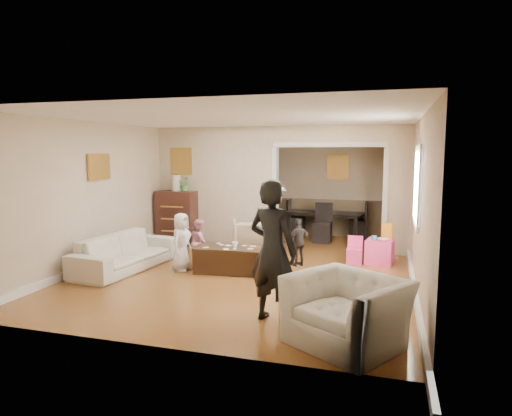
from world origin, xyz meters
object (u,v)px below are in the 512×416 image
(armchair_front, at_px, (347,311))
(dining_table, at_px, (326,224))
(armchair_back, at_px, (252,237))
(play_table, at_px, (380,252))
(child_kneel_a, at_px, (181,242))
(sofa, at_px, (126,252))
(coffee_cup, at_px, (235,245))
(table_lamp, at_px, (176,183))
(child_kneel_b, at_px, (200,242))
(adult_person, at_px, (273,251))
(child_toddler, at_px, (299,242))
(cyan_cup, at_px, (375,238))
(coffee_table, at_px, (230,259))
(dresser, at_px, (177,217))

(armchair_front, height_order, dining_table, armchair_front)
(armchair_back, xyz_separation_m, armchair_front, (2.27, -3.92, 0.03))
(play_table, bearing_deg, child_kneel_a, -156.03)
(sofa, relative_size, coffee_cup, 19.66)
(table_lamp, xyz_separation_m, child_kneel_b, (1.27, -1.64, -0.95))
(adult_person, distance_m, child_toddler, 2.78)
(sofa, distance_m, cyan_cup, 4.51)
(coffee_table, bearing_deg, play_table, 28.24)
(table_lamp, bearing_deg, child_kneel_a, -61.97)
(armchair_back, bearing_deg, dining_table, -139.85)
(dresser, height_order, table_lamp, table_lamp)
(coffee_table, relative_size, child_toddler, 1.36)
(child_kneel_b, bearing_deg, table_lamp, 11.57)
(coffee_cup, relative_size, dining_table, 0.06)
(dresser, distance_m, coffee_table, 2.79)
(armchair_front, height_order, child_toddler, child_toddler)
(armchair_back, distance_m, cyan_cup, 2.45)
(cyan_cup, bearing_deg, child_kneel_b, -162.39)
(armchair_back, relative_size, dining_table, 0.42)
(play_table, height_order, child_toddler, child_toddler)
(coffee_table, bearing_deg, dining_table, 72.57)
(sofa, distance_m, dining_table, 5.01)
(child_kneel_a, xyz_separation_m, child_kneel_b, (0.15, 0.45, -0.08))
(child_kneel_a, bearing_deg, adult_person, -127.11)
(armchair_back, height_order, child_kneel_b, child_kneel_b)
(cyan_cup, distance_m, child_kneel_a, 3.51)
(armchair_front, xyz_separation_m, dining_table, (-1.05, 6.10, -0.05))
(coffee_table, xyz_separation_m, child_kneel_a, (-0.85, -0.15, 0.29))
(armchair_front, xyz_separation_m, play_table, (0.26, 3.75, -0.14))
(adult_person, bearing_deg, armchair_back, -50.58)
(armchair_back, bearing_deg, sofa, 25.71)
(dining_table, xyz_separation_m, child_kneel_a, (-2.00, -3.82, 0.19))
(coffee_table, distance_m, coffee_cup, 0.29)
(coffee_cup, height_order, play_table, coffee_cup)
(coffee_table, bearing_deg, table_lamp, 135.31)
(dining_table, height_order, adult_person, adult_person)
(table_lamp, height_order, coffee_table, table_lamp)
(armchair_front, xyz_separation_m, coffee_table, (-2.20, 2.43, -0.15))
(armchair_front, height_order, table_lamp, table_lamp)
(armchair_back, relative_size, play_table, 1.58)
(child_kneel_b, distance_m, child_toddler, 1.81)
(coffee_cup, bearing_deg, dresser, 136.00)
(armchair_back, bearing_deg, child_kneel_a, 44.20)
(coffee_cup, relative_size, adult_person, 0.06)
(coffee_cup, relative_size, cyan_cup, 1.34)
(child_kneel_a, bearing_deg, coffee_table, -75.99)
(armchair_front, bearing_deg, child_kneel_b, 168.49)
(coffee_table, distance_m, dining_table, 3.85)
(cyan_cup, relative_size, child_kneel_a, 0.08)
(coffee_table, bearing_deg, armchair_front, -47.89)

